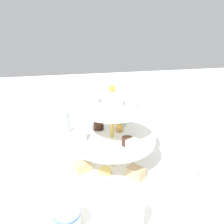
{
  "coord_description": "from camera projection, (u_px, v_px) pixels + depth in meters",
  "views": [
    {
      "loc": [
        0.63,
        -0.12,
        0.45
      ],
      "look_at": [
        0.0,
        0.0,
        0.18
      ],
      "focal_mm": 40.07,
      "sensor_mm": 36.0,
      "label": 1
    }
  ],
  "objects": [
    {
      "name": "tiered_serving_stand",
      "position": [
        112.0,
        145.0,
        0.74
      ],
      "size": [
        0.31,
        0.31,
        0.26
      ],
      "color": "white",
      "rests_on": "ground_plane"
    },
    {
      "name": "butter_knife_right",
      "position": [
        11.0,
        191.0,
        0.67
      ],
      "size": [
        0.17,
        0.02,
        0.0
      ],
      "primitive_type": "cube",
      "rotation": [
        0.0,
        0.0,
        6.32
      ],
      "color": "silver",
      "rests_on": "ground_plane"
    },
    {
      "name": "butter_knife_left",
      "position": [
        150.0,
        130.0,
        1.0
      ],
      "size": [
        0.13,
        0.13,
        0.0
      ],
      "primitive_type": "cube",
      "rotation": [
        0.0,
        0.0,
        3.96
      ],
      "color": "silver",
      "rests_on": "ground_plane"
    },
    {
      "name": "ground_plane",
      "position": [
        112.0,
        167.0,
        0.77
      ],
      "size": [
        2.4,
        2.4,
        0.0
      ],
      "primitive_type": "plane",
      "color": "white"
    },
    {
      "name": "water_glass_mid_back",
      "position": [
        186.0,
        172.0,
        0.67
      ],
      "size": [
        0.06,
        0.06,
        0.1
      ],
      "primitive_type": "cylinder",
      "color": "silver",
      "rests_on": "ground_plane"
    },
    {
      "name": "teacup_with_saucer",
      "position": [
        67.0,
        222.0,
        0.54
      ],
      "size": [
        0.09,
        0.09,
        0.05
      ],
      "color": "white",
      "rests_on": "ground_plane"
    },
    {
      "name": "water_glass_short_left",
      "position": [
        129.0,
        218.0,
        0.53
      ],
      "size": [
        0.06,
        0.06,
        0.08
      ],
      "primitive_type": "cylinder",
      "color": "silver",
      "rests_on": "ground_plane"
    },
    {
      "name": "water_glass_tall_right",
      "position": [
        61.0,
        127.0,
        0.89
      ],
      "size": [
        0.07,
        0.07,
        0.12
      ],
      "primitive_type": "cylinder",
      "color": "silver",
      "rests_on": "ground_plane"
    }
  ]
}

